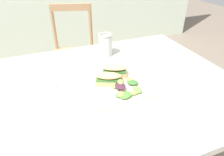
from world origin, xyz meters
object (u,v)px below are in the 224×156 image
chair_wooden_far (74,54)px  mason_jar_iced_tea (106,46)px  sandwich_half_front (108,79)px  dining_table (115,103)px  plate_lunch (115,85)px  sandwich_half_back (115,70)px  fork_on_napkin (62,93)px

chair_wooden_far → mason_jar_iced_tea: size_ratio=6.68×
sandwich_half_front → dining_table: bearing=17.6°
plate_lunch → sandwich_half_back: sandwich_half_back is taller
sandwich_half_front → mason_jar_iced_tea: 0.33m
plate_lunch → dining_table: bearing=65.8°
dining_table → sandwich_half_back: bearing=73.3°
plate_lunch → mason_jar_iced_tea: (0.07, 0.33, 0.05)m
chair_wooden_far → sandwich_half_back: 1.02m
chair_wooden_far → sandwich_half_back: size_ratio=6.78×
dining_table → plate_lunch: plate_lunch is taller
chair_wooden_far → dining_table: bearing=-89.8°
chair_wooden_far → sandwich_half_front: size_ratio=6.78×
sandwich_half_back → mason_jar_iced_tea: 0.26m
plate_lunch → fork_on_napkin: size_ratio=1.53×
sandwich_half_front → mason_jar_iced_tea: (0.10, 0.31, 0.02)m
dining_table → sandwich_half_back: sandwich_half_back is taller
sandwich_half_front → fork_on_napkin: bearing=177.5°
chair_wooden_far → mason_jar_iced_tea: 0.79m
plate_lunch → fork_on_napkin: 0.24m
plate_lunch → sandwich_half_back: 0.08m
chair_wooden_far → mason_jar_iced_tea: bearing=-84.8°
dining_table → fork_on_napkin: (-0.25, -0.00, 0.13)m
chair_wooden_far → mason_jar_iced_tea: (0.06, -0.71, 0.35)m
sandwich_half_front → sandwich_half_back: size_ratio=1.00×
sandwich_half_back → fork_on_napkin: bearing=-169.6°
plate_lunch → sandwich_half_front: (-0.03, 0.01, 0.03)m
sandwich_half_back → mason_jar_iced_tea: (0.05, 0.25, 0.02)m
plate_lunch → mason_jar_iced_tea: bearing=77.4°
plate_lunch → sandwich_half_back: size_ratio=2.21×
dining_table → mason_jar_iced_tea: 0.36m
dining_table → mason_jar_iced_tea: (0.06, 0.30, 0.19)m
dining_table → sandwich_half_front: sandwich_half_front is taller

